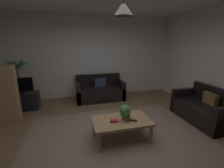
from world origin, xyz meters
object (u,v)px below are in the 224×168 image
at_px(book_on_table_0, 114,121).
at_px(tv_stand, 22,101).
at_px(coffee_table, 122,123).
at_px(remote_on_table_0, 133,120).
at_px(pendant_lamp, 124,8).
at_px(potted_palm_corner, 19,81).
at_px(couch_under_window, 100,91).
at_px(bookshelf_corner, 1,95).
at_px(couch_right_side, 204,110).
at_px(tv, 19,85).
at_px(book_on_table_1, 114,120).
at_px(potted_plant_on_table, 125,112).

height_order(book_on_table_0, tv_stand, tv_stand).
height_order(coffee_table, remote_on_table_0, remote_on_table_0).
bearing_deg(pendant_lamp, potted_palm_corner, 133.07).
bearing_deg(pendant_lamp, remote_on_table_0, -27.04).
xyz_separation_m(couch_under_window, bookshelf_corner, (-2.53, -1.08, 0.43)).
distance_m(couch_right_side, coffee_table, 2.24).
bearing_deg(tv, book_on_table_0, -44.38).
xyz_separation_m(remote_on_table_0, pendant_lamp, (-0.20, 0.10, 2.01)).
xyz_separation_m(couch_right_side, book_on_table_1, (-2.40, -0.26, 0.18)).
relative_size(potted_plant_on_table, potted_palm_corner, 0.21).
height_order(potted_plant_on_table, tv_stand, potted_plant_on_table).
relative_size(coffee_table, bookshelf_corner, 0.81).
relative_size(tv, bookshelf_corner, 0.50).
relative_size(bookshelf_corner, pendant_lamp, 2.85).
xyz_separation_m(couch_under_window, potted_palm_corner, (-2.50, 0.27, 0.44)).
xyz_separation_m(potted_plant_on_table, tv, (-2.40, 2.13, 0.15)).
xyz_separation_m(coffee_table, pendant_lamp, (0.00, -0.00, 2.08)).
xyz_separation_m(couch_right_side, pendant_lamp, (-2.23, -0.22, 2.16)).
height_order(couch_right_side, potted_palm_corner, potted_palm_corner).
distance_m(coffee_table, book_on_table_0, 0.18).
bearing_deg(remote_on_table_0, potted_plant_on_table, -90.52).
height_order(coffee_table, tv, tv).
distance_m(tv_stand, bookshelf_corner, 0.94).
height_order(couch_under_window, book_on_table_1, couch_under_window).
height_order(remote_on_table_0, bookshelf_corner, bookshelf_corner).
distance_m(tv, potted_palm_corner, 0.58).
distance_m(couch_right_side, book_on_table_1, 2.42).
bearing_deg(potted_plant_on_table, pendant_lamp, 154.85).
xyz_separation_m(potted_plant_on_table, bookshelf_corner, (-2.58, 1.35, 0.13)).
relative_size(coffee_table, potted_plant_on_table, 3.62).
bearing_deg(book_on_table_1, tv_stand, 135.11).
relative_size(book_on_table_1, tv, 0.20).
bearing_deg(tv_stand, potted_palm_corner, 105.95).
height_order(book_on_table_1, potted_plant_on_table, potted_plant_on_table).
xyz_separation_m(coffee_table, tv_stand, (-2.33, 2.12, -0.11)).
relative_size(tv_stand, bookshelf_corner, 0.64).
height_order(potted_palm_corner, pendant_lamp, pendant_lamp).
xyz_separation_m(couch_under_window, book_on_table_1, (-0.17, -2.43, 0.18)).
height_order(tv, bookshelf_corner, bookshelf_corner).
bearing_deg(remote_on_table_0, coffee_table, -89.68).
height_order(book_on_table_0, bookshelf_corner, bookshelf_corner).
bearing_deg(coffee_table, tv, 138.03).
bearing_deg(pendant_lamp, bookshelf_corner, 152.41).
distance_m(book_on_table_0, potted_plant_on_table, 0.27).
bearing_deg(remote_on_table_0, couch_under_window, -148.24).
bearing_deg(potted_plant_on_table, potted_palm_corner, 133.47).
xyz_separation_m(tv, bookshelf_corner, (-0.19, -0.78, -0.02)).
relative_size(remote_on_table_0, bookshelf_corner, 0.11).
height_order(coffee_table, book_on_table_0, book_on_table_0).
height_order(book_on_table_0, potted_palm_corner, potted_palm_corner).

